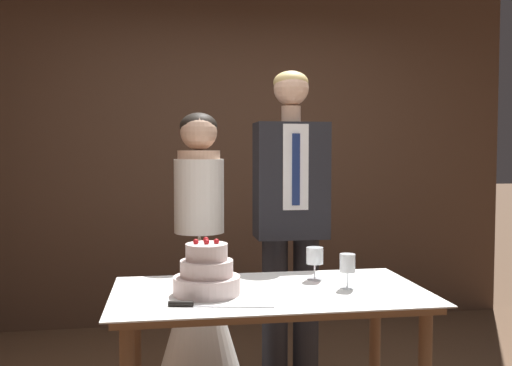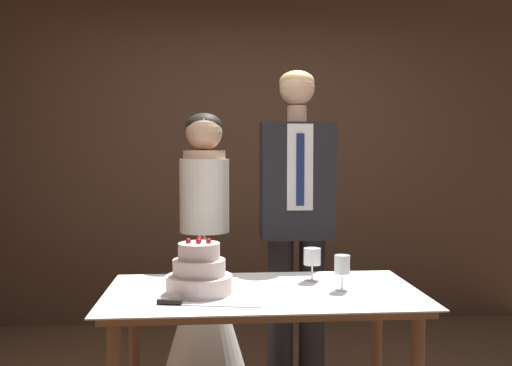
{
  "view_description": "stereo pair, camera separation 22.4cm",
  "coord_description": "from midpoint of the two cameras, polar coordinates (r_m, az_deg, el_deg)",
  "views": [
    {
      "loc": [
        -0.52,
        -2.48,
        1.38
      ],
      "look_at": [
        -0.08,
        0.33,
        1.22
      ],
      "focal_mm": 40.0,
      "sensor_mm": 36.0,
      "label": 1
    },
    {
      "loc": [
        -0.3,
        -2.51,
        1.38
      ],
      "look_at": [
        -0.08,
        0.33,
        1.22
      ],
      "focal_mm": 40.0,
      "sensor_mm": 36.0,
      "label": 2
    }
  ],
  "objects": [
    {
      "name": "cake_knife",
      "position": [
        2.31,
        -8.43,
        -11.98
      ],
      "size": [
        0.42,
        0.1,
        0.02
      ],
      "rotation": [
        0.0,
        0.0,
        -0.19
      ],
      "color": "silver",
      "rests_on": "cake_table"
    },
    {
      "name": "cake_table",
      "position": [
        2.57,
        -1.2,
        -12.77
      ],
      "size": [
        1.37,
        0.75,
        0.77
      ],
      "color": "brown",
      "rests_on": "ground_plane"
    },
    {
      "name": "groom",
      "position": [
        3.29,
        1.55,
        -3.07
      ],
      "size": [
        0.41,
        0.25,
        1.84
      ],
      "color": "black",
      "rests_on": "ground_plane"
    },
    {
      "name": "tiered_cake",
      "position": [
        2.48,
        -7.57,
        -9.02
      ],
      "size": [
        0.29,
        0.29,
        0.24
      ],
      "color": "beige",
      "rests_on": "cake_table"
    },
    {
      "name": "bride",
      "position": [
        3.31,
        -7.63,
        -10.7
      ],
      "size": [
        0.54,
        0.54,
        1.6
      ],
      "color": "white",
      "rests_on": "ground_plane"
    },
    {
      "name": "wine_glass_middle",
      "position": [
        2.73,
        3.54,
        -7.46
      ],
      "size": [
        0.08,
        0.08,
        0.15
      ],
      "color": "silver",
      "rests_on": "cake_table"
    },
    {
      "name": "wine_glass_near",
      "position": [
        2.57,
        6.66,
        -8.17
      ],
      "size": [
        0.07,
        0.07,
        0.16
      ],
      "color": "silver",
      "rests_on": "cake_table"
    },
    {
      "name": "wall_back",
      "position": [
        4.63,
        -3.84,
        4.17
      ],
      "size": [
        4.59,
        0.12,
        2.92
      ],
      "primitive_type": "cube",
      "color": "#513828",
      "rests_on": "ground_plane"
    }
  ]
}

